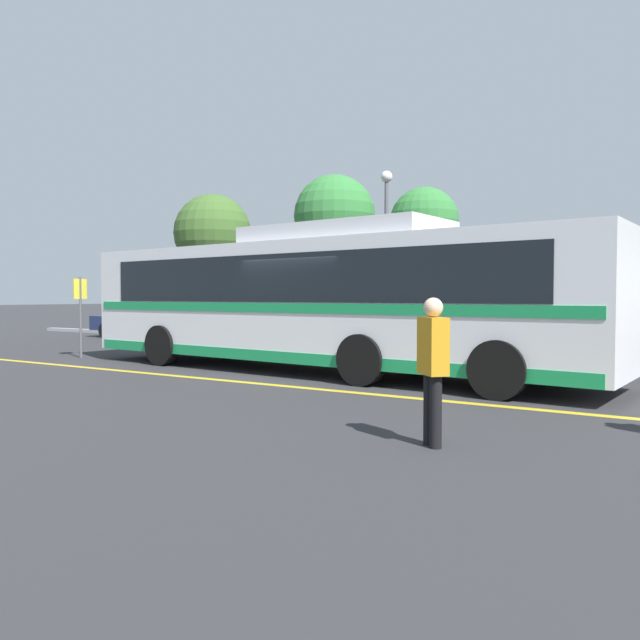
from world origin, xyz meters
TOP-DOWN VIEW (x-y plane):
  - ground_plane at (0.00, 0.00)m, footprint 220.00×220.00m
  - lane_strip_0 at (-0.02, -1.90)m, footprint 32.79×0.20m
  - curb_strip at (-0.02, 7.55)m, footprint 40.79×0.36m
  - transit_bus at (0.00, 0.30)m, footprint 13.25×3.66m
  - parked_car_0 at (-12.27, 6.37)m, footprint 4.89×1.91m
  - parked_car_1 at (-5.83, 6.15)m, footprint 4.09×2.14m
  - parked_car_2 at (0.84, 6.09)m, footprint 4.58×1.88m
  - pedestrian_0 at (4.76, -4.91)m, footprint 0.45×0.45m
  - bus_stop_sign at (-7.46, -0.40)m, footprint 0.07×0.40m
  - street_lamp at (-2.24, 8.25)m, footprint 0.40×0.40m
  - tree_0 at (-2.52, 12.33)m, footprint 2.81×2.81m
  - tree_1 at (-11.80, 9.95)m, footprint 3.51×3.51m
  - tree_2 at (-5.89, 10.82)m, footprint 3.39×3.39m

SIDE VIEW (x-z plane):
  - ground_plane at x=0.00m, z-range 0.00..0.00m
  - lane_strip_0 at x=-0.02m, z-range 0.00..0.01m
  - curb_strip at x=-0.02m, z-range 0.00..0.15m
  - parked_car_0 at x=-12.27m, z-range 0.01..1.42m
  - parked_car_1 at x=-5.83m, z-range 0.02..1.46m
  - parked_car_2 at x=0.84m, z-range 0.00..1.58m
  - pedestrian_0 at x=4.76m, z-range 0.12..1.82m
  - bus_stop_sign at x=-7.46m, z-range 0.30..2.55m
  - transit_bus at x=0.00m, z-range 0.03..3.30m
  - street_lamp at x=-2.24m, z-range 0.92..7.02m
  - tree_1 at x=-11.80m, z-range 1.40..7.74m
  - tree_0 at x=-2.52m, z-range 1.64..7.80m
  - tree_2 at x=-5.89m, z-range 1.66..8.41m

